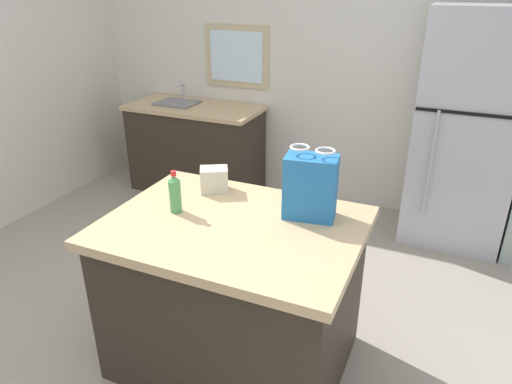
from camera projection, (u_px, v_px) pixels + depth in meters
ground at (187, 357)px, 2.79m from camera, size 6.11×6.11×0.00m
back_wall at (320, 62)px, 4.35m from camera, size 4.81×0.13×2.69m
kitchen_island at (234, 294)px, 2.61m from camera, size 1.32×0.99×0.91m
refrigerator at (466, 132)px, 3.71m from camera, size 0.77×0.67×1.89m
sink_counter at (196, 147)px, 4.83m from camera, size 1.34×0.64×1.08m
shopping_bag at (310, 187)px, 2.41m from camera, size 0.29×0.20×0.38m
small_box at (214, 180)px, 2.75m from camera, size 0.20×0.18×0.14m
bottle at (175, 194)px, 2.49m from camera, size 0.07×0.07×0.24m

